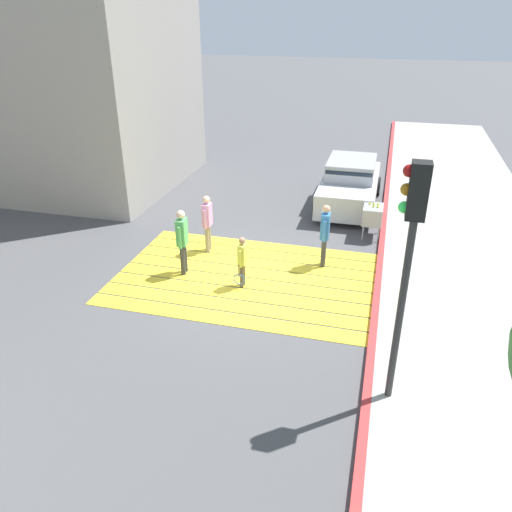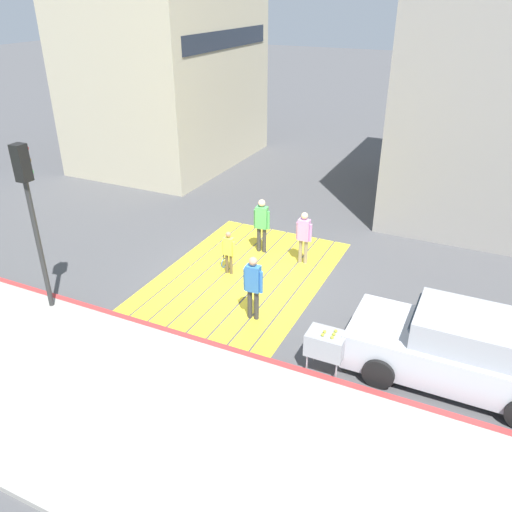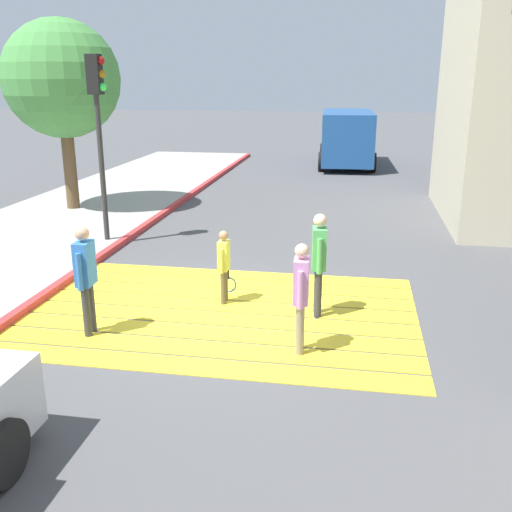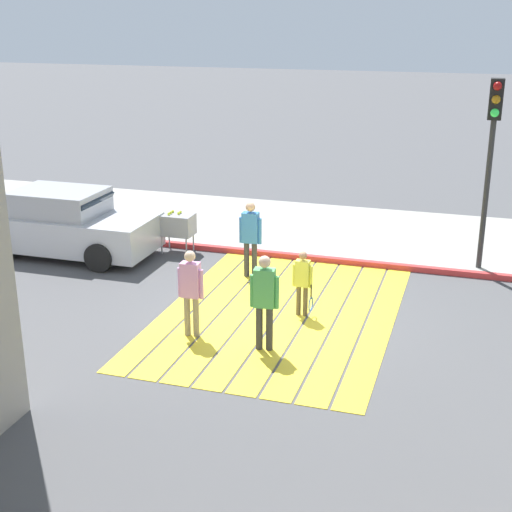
# 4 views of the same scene
# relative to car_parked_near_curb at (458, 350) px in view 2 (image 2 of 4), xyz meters

# --- Properties ---
(ground_plane) EXTENTS (120.00, 120.00, 0.00)m
(ground_plane) POSITION_rel_car_parked_near_curb_xyz_m (2.00, 5.86, -0.73)
(ground_plane) COLOR #4C4C4F
(crosswalk_stripes) EXTENTS (6.40, 4.35, 0.01)m
(crosswalk_stripes) POSITION_rel_car_parked_near_curb_xyz_m (2.00, 5.86, -0.73)
(crosswalk_stripes) COLOR yellow
(crosswalk_stripes) RESTS_ON ground
(sidewalk_west) EXTENTS (4.80, 40.00, 0.12)m
(sidewalk_west) POSITION_rel_car_parked_near_curb_xyz_m (-3.60, 5.86, -0.67)
(sidewalk_west) COLOR #9E9B93
(sidewalk_west) RESTS_ON ground
(curb_painted) EXTENTS (0.16, 40.00, 0.13)m
(curb_painted) POSITION_rel_car_parked_near_curb_xyz_m (-1.25, 5.86, -0.67)
(curb_painted) COLOR #BC3333
(curb_painted) RESTS_ON ground
(building_far_north) EXTENTS (8.00, 6.03, 9.78)m
(building_far_north) POSITION_rel_car_parked_near_curb_xyz_m (10.50, 13.79, 4.16)
(building_far_north) COLOR beige
(building_far_north) RESTS_ON ground
(car_parked_near_curb) EXTENTS (1.99, 4.30, 1.57)m
(car_parked_near_curb) POSITION_rel_car_parked_near_curb_xyz_m (0.00, 0.00, 0.00)
(car_parked_near_curb) COLOR silver
(car_parked_near_curb) RESTS_ON ground
(traffic_light_corner) EXTENTS (0.39, 0.28, 4.24)m
(traffic_light_corner) POSITION_rel_car_parked_near_curb_xyz_m (-1.58, 9.48, 2.30)
(traffic_light_corner) COLOR #2D2D2D
(traffic_light_corner) RESTS_ON ground
(tennis_ball_cart) EXTENTS (0.56, 0.80, 1.02)m
(tennis_ball_cart) POSITION_rel_car_parked_near_curb_xyz_m (-0.90, 2.49, -0.04)
(tennis_ball_cart) COLOR #99999E
(tennis_ball_cart) RESTS_ON ground
(pedestrian_adult_lead) EXTENTS (0.26, 0.50, 1.71)m
(pedestrian_adult_lead) POSITION_rel_car_parked_near_curb_xyz_m (3.57, 6.03, 0.26)
(pedestrian_adult_lead) COLOR #333338
(pedestrian_adult_lead) RESTS_ON ground
(pedestrian_adult_trailing) EXTENTS (0.22, 0.48, 1.61)m
(pedestrian_adult_trailing) POSITION_rel_car_parked_near_curb_xyz_m (3.42, 4.63, 0.20)
(pedestrian_adult_trailing) COLOR gray
(pedestrian_adult_trailing) RESTS_ON ground
(pedestrian_adult_side) EXTENTS (0.23, 0.50, 1.69)m
(pedestrian_adult_side) POSITION_rel_car_parked_near_curb_xyz_m (0.21, 4.70, 0.25)
(pedestrian_adult_side) COLOR #333338
(pedestrian_adult_side) RESTS_ON ground
(pedestrian_child_with_racket) EXTENTS (0.28, 0.40, 1.30)m
(pedestrian_child_with_racket) POSITION_rel_car_parked_near_curb_xyz_m (1.94, 6.30, -0.00)
(pedestrian_child_with_racket) COLOR brown
(pedestrian_child_with_racket) RESTS_ON ground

